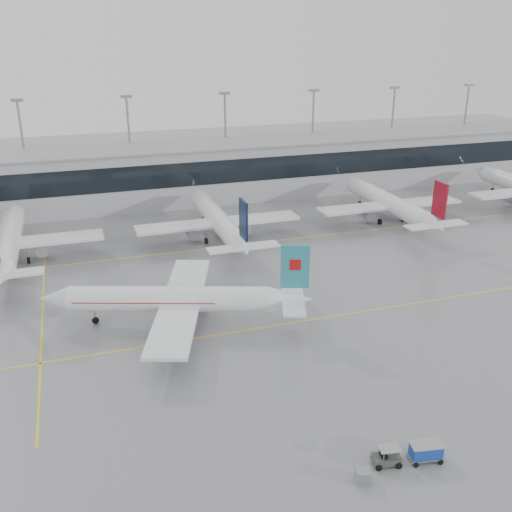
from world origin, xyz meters
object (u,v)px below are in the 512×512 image
object	(u,v)px
baggage_tug	(386,459)
baggage_cart	(426,451)
air_canada_jet	(179,300)
gse_unit	(363,476)

from	to	relation	value
baggage_tug	baggage_cart	bearing A→B (deg)	0.00
air_canada_jet	gse_unit	distance (m)	33.76
air_canada_jet	baggage_tug	world-z (taller)	air_canada_jet
gse_unit	baggage_tug	bearing A→B (deg)	41.02
gse_unit	air_canada_jet	bearing A→B (deg)	124.16
baggage_tug	gse_unit	bearing A→B (deg)	-147.59
air_canada_jet	baggage_cart	size ratio (longest dim) A/B	11.11
baggage_cart	gse_unit	bearing A→B (deg)	-164.77
baggage_tug	baggage_cart	world-z (taller)	baggage_cart
air_canada_jet	baggage_cart	world-z (taller)	air_canada_jet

